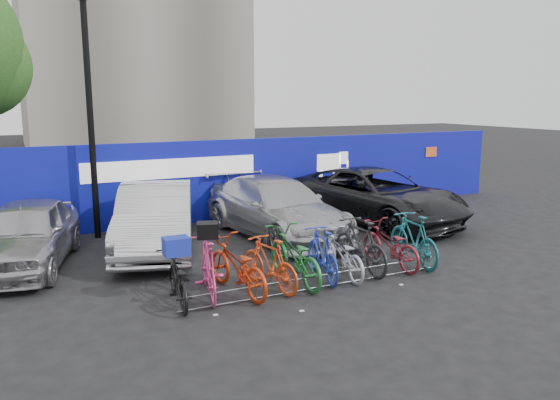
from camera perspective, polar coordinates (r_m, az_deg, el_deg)
ground at (r=11.15m, az=2.44°, el=-8.39°), size 100.00×100.00×0.00m
hoarding at (r=16.24m, az=-7.78°, el=1.97°), size 22.00×0.18×2.40m
lamppost at (r=14.74m, az=-19.24°, el=8.67°), size 0.25×0.50×6.11m
bike_rack at (r=10.61m, az=4.03°, el=-8.50°), size 5.60×0.03×0.30m
car_0 at (r=13.00m, az=-25.04°, el=-3.26°), size 2.87×4.63×1.47m
car_1 at (r=13.39m, az=-12.86°, el=-1.86°), size 3.03×5.09×1.59m
car_2 at (r=14.44m, az=-0.38°, el=-0.80°), size 2.67×5.46×1.53m
car_3 at (r=16.19m, az=9.89°, el=0.41°), size 3.83×6.16×1.59m
bike_0 at (r=9.97m, az=-10.66°, el=-8.16°), size 0.80×1.79×0.91m
bike_1 at (r=10.20m, az=-7.48°, el=-6.99°), size 0.91×1.94×1.12m
bike_2 at (r=10.31m, az=-4.55°, el=-6.93°), size 0.99×2.09×1.06m
bike_3 at (r=10.50m, az=-1.10°, el=-6.63°), size 0.82×1.79×1.04m
bike_4 at (r=10.84m, az=1.48°, el=-5.90°), size 0.74×2.10×1.10m
bike_5 at (r=11.10m, az=4.44°, el=-5.63°), size 0.83×1.83×1.06m
bike_6 at (r=11.32m, az=6.42°, el=-5.63°), size 0.78×1.85×0.95m
bike_7 at (r=11.66m, az=8.39°, el=-4.69°), size 0.54×1.90×1.14m
bike_8 at (r=12.09m, az=11.39°, el=-4.61°), size 0.72×1.90×0.99m
bike_9 at (r=12.39m, az=13.78°, el=-3.97°), size 0.78×1.96×1.15m
cargo_crate at (r=9.79m, az=-10.79°, el=-4.76°), size 0.46×0.36×0.32m
cargo_topcase at (r=10.01m, az=-7.58°, el=-3.15°), size 0.47×0.44×0.28m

